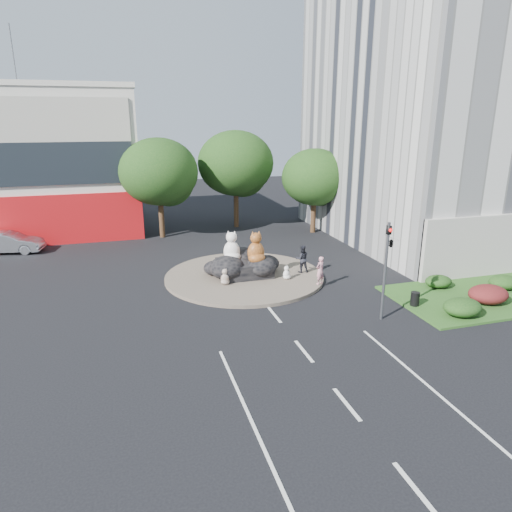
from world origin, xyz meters
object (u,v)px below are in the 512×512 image
at_px(pedestrian_dark, 302,259).
at_px(pedestrian_pink, 320,270).
at_px(cat_white, 232,246).
at_px(litter_bin, 415,299).
at_px(cat_tabby, 256,247).
at_px(kitten_calico, 225,276).
at_px(kitten_white, 286,272).
at_px(parked_car, 9,243).

bearing_deg(pedestrian_dark, pedestrian_pink, 101.22).
xyz_separation_m(pedestrian_pink, pedestrian_dark, (-0.21, 2.36, 0.04)).
bearing_deg(cat_white, litter_bin, -26.53).
distance_m(cat_white, litter_bin, 11.19).
distance_m(cat_tabby, litter_bin, 9.72).
relative_size(kitten_calico, pedestrian_dark, 0.57).
distance_m(cat_white, kitten_white, 3.77).
bearing_deg(cat_white, parked_car, 160.60).
distance_m(cat_white, cat_tabby, 1.54).
xyz_separation_m(cat_white, litter_bin, (8.24, -7.40, -1.59)).
distance_m(cat_white, kitten_calico, 2.24).
xyz_separation_m(cat_tabby, parked_car, (-16.09, 10.94, -1.32)).
height_order(cat_white, pedestrian_pink, cat_white).
height_order(kitten_calico, kitten_white, kitten_calico).
bearing_deg(pedestrian_pink, kitten_calico, -42.44).
relative_size(parked_car, litter_bin, 6.46).
distance_m(kitten_white, litter_bin, 7.72).
xyz_separation_m(cat_white, kitten_calico, (-0.81, -1.56, -1.38)).
distance_m(pedestrian_pink, parked_car, 23.52).
bearing_deg(litter_bin, pedestrian_pink, 130.11).
bearing_deg(cat_tabby, kitten_white, -31.48).
height_order(kitten_calico, litter_bin, kitten_calico).
relative_size(cat_tabby, kitten_white, 2.31).
height_order(cat_tabby, pedestrian_pink, cat_tabby).
relative_size(cat_white, litter_bin, 2.65).
height_order(pedestrian_pink, litter_bin, pedestrian_pink).
relative_size(kitten_white, parked_car, 0.18).
bearing_deg(cat_tabby, pedestrian_pink, -37.15).
bearing_deg(pedestrian_dark, kitten_white, 40.26).
xyz_separation_m(kitten_calico, parked_car, (-13.91, 11.78, 0.09)).
bearing_deg(kitten_calico, pedestrian_dark, 54.68).
bearing_deg(litter_bin, kitten_calico, 147.21).
relative_size(pedestrian_dark, litter_bin, 2.41).
distance_m(kitten_calico, litter_bin, 10.78).
distance_m(kitten_calico, parked_car, 18.23).
distance_m(kitten_calico, pedestrian_dark, 5.32).
bearing_deg(litter_bin, cat_white, 138.10).
bearing_deg(parked_car, pedestrian_dark, -108.86).
distance_m(pedestrian_pink, litter_bin, 5.62).
relative_size(cat_white, pedestrian_dark, 1.10).
distance_m(cat_tabby, parked_car, 19.50).
bearing_deg(pedestrian_dark, cat_tabby, 5.46).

